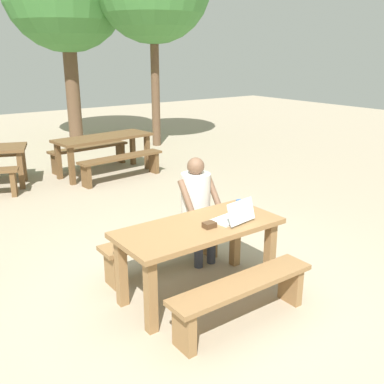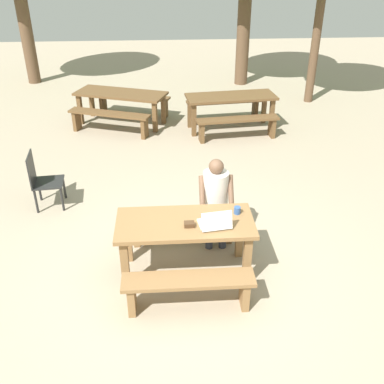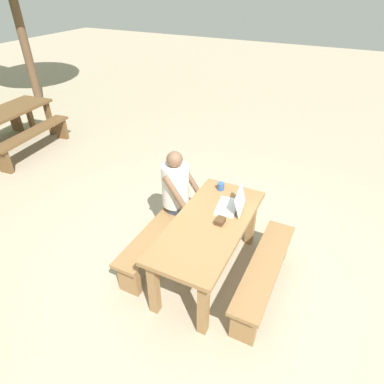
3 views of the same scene
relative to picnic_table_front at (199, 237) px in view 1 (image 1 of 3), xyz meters
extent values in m
plane|color=tan|center=(0.00, 0.00, -0.61)|extent=(30.00, 30.00, 0.00)
cube|color=olive|center=(0.00, 0.00, 0.10)|extent=(1.62, 0.73, 0.05)
cube|color=olive|center=(-0.71, -0.27, -0.27)|extent=(0.09, 0.09, 0.69)
cube|color=olive|center=(0.71, -0.27, -0.27)|extent=(0.09, 0.09, 0.69)
cube|color=olive|center=(-0.71, 0.27, -0.27)|extent=(0.09, 0.09, 0.69)
cube|color=olive|center=(0.71, 0.27, -0.27)|extent=(0.09, 0.09, 0.69)
cube|color=olive|center=(0.00, -0.64, -0.21)|extent=(1.45, 0.30, 0.05)
cube|color=olive|center=(-0.62, -0.64, -0.42)|extent=(0.08, 0.24, 0.38)
cube|color=olive|center=(0.62, -0.64, -0.42)|extent=(0.08, 0.24, 0.38)
cube|color=olive|center=(0.00, 0.64, -0.21)|extent=(1.45, 0.30, 0.05)
cube|color=olive|center=(-0.62, 0.64, -0.42)|extent=(0.08, 0.24, 0.38)
cube|color=olive|center=(0.62, 0.64, -0.42)|extent=(0.08, 0.24, 0.38)
cube|color=white|center=(0.33, -0.07, 0.13)|extent=(0.38, 0.27, 0.02)
cube|color=white|center=(0.35, -0.21, 0.25)|extent=(0.36, 0.12, 0.21)
cube|color=black|center=(0.35, -0.20, 0.25)|extent=(0.33, 0.10, 0.19)
cube|color=#4C331E|center=(0.04, -0.10, 0.15)|extent=(0.12, 0.09, 0.05)
cylinder|color=#335693|center=(0.63, 0.13, 0.17)|extent=(0.08, 0.08, 0.09)
cylinder|color=#333847|center=(0.34, 0.46, -0.40)|extent=(0.10, 0.10, 0.42)
cylinder|color=#333847|center=(0.52, 0.46, -0.40)|extent=(0.10, 0.10, 0.42)
cube|color=#333847|center=(0.43, 0.55, -0.15)|extent=(0.28, 0.28, 0.12)
cylinder|color=silver|center=(0.43, 0.64, 0.16)|extent=(0.33, 0.33, 0.53)
cylinder|color=brown|center=(0.25, 0.54, 0.19)|extent=(0.07, 0.32, 0.41)
cylinder|color=brown|center=(0.62, 0.54, 0.19)|extent=(0.07, 0.32, 0.41)
sphere|color=brown|center=(0.43, 0.64, 0.51)|extent=(0.19, 0.19, 0.19)
cube|color=brown|center=(-0.40, 4.66, -0.28)|extent=(0.12, 0.12, 0.67)
cube|color=brown|center=(-0.21, 5.18, -0.28)|extent=(0.12, 0.12, 0.67)
cube|color=brown|center=(-0.61, 4.36, -0.40)|extent=(0.16, 0.25, 0.43)
cube|color=brown|center=(-0.18, 5.55, -0.40)|extent=(0.16, 0.25, 0.43)
cube|color=brown|center=(1.23, 4.74, 0.11)|extent=(1.96, 0.92, 0.05)
cube|color=brown|center=(0.42, 4.39, -0.26)|extent=(0.10, 0.10, 0.70)
cube|color=brown|center=(2.10, 4.58, -0.26)|extent=(0.10, 0.10, 0.70)
cube|color=brown|center=(0.36, 4.90, -0.26)|extent=(0.10, 0.10, 0.70)
cube|color=brown|center=(2.05, 5.09, -0.26)|extent=(0.10, 0.10, 0.70)
cube|color=brown|center=(1.30, 4.15, -0.17)|extent=(1.73, 0.49, 0.05)
cube|color=brown|center=(0.55, 4.06, -0.40)|extent=(0.11, 0.25, 0.41)
cube|color=brown|center=(2.05, 4.23, -0.40)|extent=(0.11, 0.25, 0.41)
cube|color=brown|center=(1.17, 5.33, -0.17)|extent=(1.73, 0.49, 0.05)
cube|color=brown|center=(0.42, 5.25, -0.40)|extent=(0.11, 0.25, 0.41)
cube|color=brown|center=(1.92, 5.41, -0.40)|extent=(0.11, 0.25, 0.41)
cylinder|color=brown|center=(3.53, 6.53, 0.90)|extent=(0.21, 0.21, 3.03)
cylinder|color=brown|center=(2.06, 8.27, 0.83)|extent=(0.36, 0.36, 2.89)
camera|label=1|loc=(-2.36, -3.13, 1.71)|focal=41.32mm
camera|label=2|loc=(-0.21, -4.29, 2.96)|focal=41.12mm
camera|label=3|loc=(-2.50, -1.04, 2.31)|focal=31.01mm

